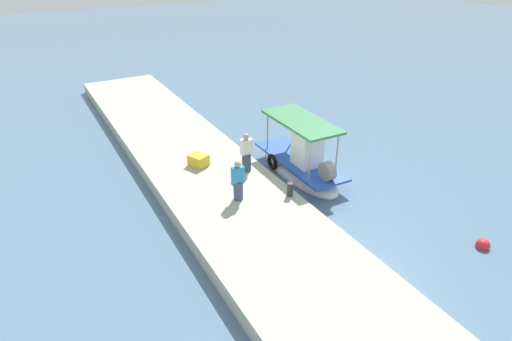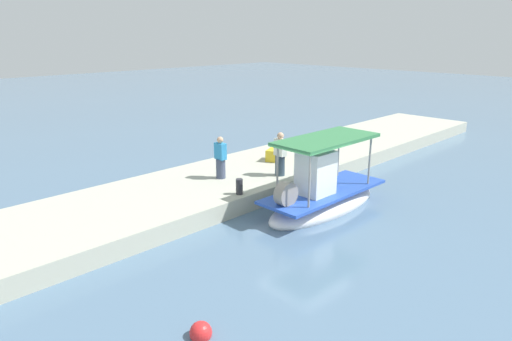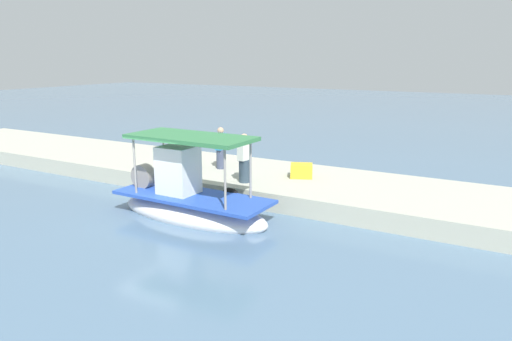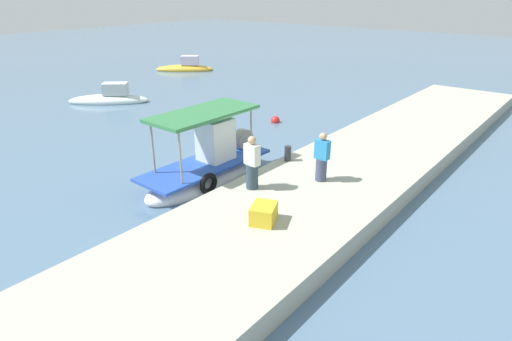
{
  "view_description": "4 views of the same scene",
  "coord_description": "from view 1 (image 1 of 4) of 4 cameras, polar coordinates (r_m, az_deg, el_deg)",
  "views": [
    {
      "loc": [
        12.77,
        -10.1,
        9.3
      ],
      "look_at": [
        -0.87,
        -2.44,
        0.87
      ],
      "focal_mm": 30.03,
      "sensor_mm": 36.0,
      "label": 1
    },
    {
      "loc": [
        11.2,
        8.82,
        5.96
      ],
      "look_at": [
        -0.44,
        -2.84,
        0.97
      ],
      "focal_mm": 31.93,
      "sensor_mm": 36.0,
      "label": 2
    },
    {
      "loc": [
        -9.75,
        11.2,
        4.86
      ],
      "look_at": [
        -1.83,
        -2.75,
        1.04
      ],
      "focal_mm": 33.42,
      "sensor_mm": 36.0,
      "label": 3
    },
    {
      "loc": [
        -10.99,
        -10.44,
        6.45
      ],
      "look_at": [
        -0.48,
        -1.91,
        0.71
      ],
      "focal_mm": 30.49,
      "sensor_mm": 36.0,
      "label": 4
    }
  ],
  "objects": [
    {
      "name": "cargo_crate",
      "position": [
        18.78,
        -7.67,
        1.39
      ],
      "size": [
        0.96,
        0.88,
        0.5
      ],
      "primitive_type": "cube",
      "rotation": [
        0.0,
        0.0,
        0.41
      ],
      "color": "gold",
      "rests_on": "dock_quay"
    },
    {
      "name": "fisherman_near_bollard",
      "position": [
        15.95,
        -2.4,
        -1.56
      ],
      "size": [
        0.37,
        0.47,
        1.62
      ],
      "color": "#3F4862",
      "rests_on": "dock_quay"
    },
    {
      "name": "ground_plane",
      "position": [
        18.75,
        7.83,
        -1.69
      ],
      "size": [
        120.0,
        120.0,
        0.0
      ],
      "primitive_type": "plane",
      "color": "slate"
    },
    {
      "name": "fisherman_by_crate",
      "position": [
        17.95,
        -1.29,
        2.2
      ],
      "size": [
        0.42,
        0.51,
        1.71
      ],
      "color": "#304151",
      "rests_on": "dock_quay"
    },
    {
      "name": "main_fishing_boat",
      "position": [
        19.13,
        5.92,
        0.83
      ],
      "size": [
        5.29,
        1.95,
        2.93
      ],
      "color": "white",
      "rests_on": "ground_plane"
    },
    {
      "name": "dock_quay",
      "position": [
        16.74,
        -3.39,
        -4.2
      ],
      "size": [
        36.0,
        4.68,
        0.62
      ],
      "primitive_type": "cube",
      "color": "#B2B3A0",
      "rests_on": "ground_plane"
    },
    {
      "name": "marker_buoy",
      "position": [
        16.78,
        27.97,
        -8.77
      ],
      "size": [
        0.47,
        0.47,
        0.47
      ],
      "color": "red",
      "rests_on": "ground_plane"
    },
    {
      "name": "mooring_bollard",
      "position": [
        16.44,
        4.54,
        -2.52
      ],
      "size": [
        0.24,
        0.24,
        0.55
      ],
      "primitive_type": "cylinder",
      "color": "#2D2D33",
      "rests_on": "dock_quay"
    }
  ]
}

